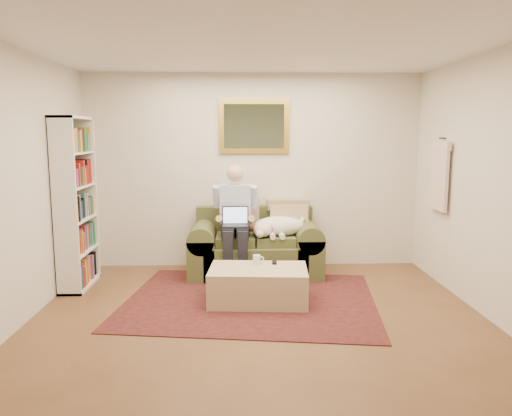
{
  "coord_description": "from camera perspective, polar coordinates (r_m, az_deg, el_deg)",
  "views": [
    {
      "loc": [
        -0.19,
        -4.24,
        1.81
      ],
      "look_at": [
        0.01,
        1.47,
        0.95
      ],
      "focal_mm": 35.0,
      "sensor_mm": 36.0,
      "label": 1
    }
  ],
  "objects": [
    {
      "name": "wall_mirror",
      "position": [
        6.72,
        -0.23,
        9.32
      ],
      "size": [
        0.94,
        0.04,
        0.72
      ],
      "color": "gold",
      "rests_on": "room_shell"
    },
    {
      "name": "hanging_shirt",
      "position": [
        6.32,
        20.18,
        3.86
      ],
      "size": [
        0.06,
        0.52,
        0.9
      ],
      "primitive_type": null,
      "color": "#F2D6C8",
      "rests_on": "room_shell"
    },
    {
      "name": "room_shell",
      "position": [
        4.62,
        0.38,
        2.24
      ],
      "size": [
        4.51,
        5.0,
        2.61
      ],
      "color": "brown",
      "rests_on": "ground"
    },
    {
      "name": "coffee_mug",
      "position": [
        5.53,
        0.08,
        -5.9
      ],
      "size": [
        0.08,
        0.08,
        0.1
      ],
      "primitive_type": "cylinder",
      "color": "white",
      "rests_on": "ottoman"
    },
    {
      "name": "sofa",
      "position": [
        6.46,
        -0.1,
        -5.05
      ],
      "size": [
        1.68,
        0.85,
        1.01
      ],
      "color": "brown",
      "rests_on": "room_shell"
    },
    {
      "name": "sleeping_dog",
      "position": [
        6.32,
        2.65,
        -2.09
      ],
      "size": [
        0.69,
        0.43,
        0.26
      ],
      "primitive_type": null,
      "color": "white",
      "rests_on": "sofa"
    },
    {
      "name": "laptop",
      "position": [
        6.15,
        -2.38,
        -1.46
      ],
      "size": [
        0.33,
        0.26,
        0.24
      ],
      "color": "black",
      "rests_on": "seated_man"
    },
    {
      "name": "seated_man",
      "position": [
        6.22,
        -2.38,
        -1.66
      ],
      "size": [
        0.55,
        0.79,
        1.41
      ],
      "primitive_type": null,
      "color": "#8C98D8",
      "rests_on": "sofa"
    },
    {
      "name": "bookshelf",
      "position": [
        6.2,
        -19.92,
        0.53
      ],
      "size": [
        0.28,
        0.8,
        2.0
      ],
      "primitive_type": null,
      "color": "white",
      "rests_on": "room_shell"
    },
    {
      "name": "rug",
      "position": [
        5.54,
        -0.65,
        -10.46
      ],
      "size": [
        2.94,
        2.48,
        0.01
      ],
      "primitive_type": "cube",
      "rotation": [
        0.0,
        0.0,
        -0.13
      ],
      "color": "black",
      "rests_on": "room_shell"
    },
    {
      "name": "tv_remote",
      "position": [
        5.58,
        2.12,
        -6.21
      ],
      "size": [
        0.06,
        0.15,
        0.02
      ],
      "primitive_type": "cube",
      "rotation": [
        0.0,
        0.0,
        -0.09
      ],
      "color": "black",
      "rests_on": "ottoman"
    },
    {
      "name": "ottoman",
      "position": [
        5.43,
        0.25,
        -8.82
      ],
      "size": [
        1.08,
        0.73,
        0.38
      ],
      "primitive_type": "cube",
      "rotation": [
        0.0,
        0.0,
        -0.07
      ],
      "color": "#CFB88A",
      "rests_on": "room_shell"
    }
  ]
}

